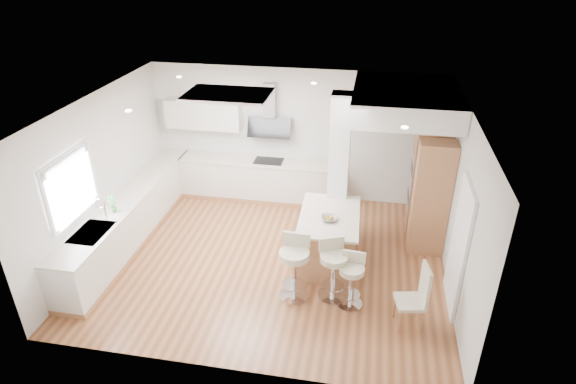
% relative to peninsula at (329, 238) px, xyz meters
% --- Properties ---
extents(ground, '(6.00, 6.00, 0.00)m').
position_rel_peninsula_xyz_m(ground, '(-0.99, -0.16, -0.46)').
color(ground, '#9A5E39').
rests_on(ground, ground).
extents(ceiling, '(6.00, 5.00, 0.02)m').
position_rel_peninsula_xyz_m(ceiling, '(-0.99, -0.16, -0.46)').
color(ceiling, white).
rests_on(ceiling, ground).
extents(wall_back, '(6.00, 0.04, 2.80)m').
position_rel_peninsula_xyz_m(wall_back, '(-0.99, 2.34, 0.94)').
color(wall_back, silver).
rests_on(wall_back, ground).
extents(wall_left, '(0.04, 5.00, 2.80)m').
position_rel_peninsula_xyz_m(wall_left, '(-3.99, -0.16, 0.94)').
color(wall_left, silver).
rests_on(wall_left, ground).
extents(wall_right, '(0.04, 5.00, 2.80)m').
position_rel_peninsula_xyz_m(wall_right, '(2.01, -0.16, 0.94)').
color(wall_right, silver).
rests_on(wall_right, ground).
extents(skylight, '(4.10, 2.10, 0.06)m').
position_rel_peninsula_xyz_m(skylight, '(-1.78, 0.44, 2.31)').
color(skylight, white).
rests_on(skylight, ground).
extents(window_left, '(0.06, 1.28, 1.07)m').
position_rel_peninsula_xyz_m(window_left, '(-3.95, -1.06, 1.23)').
color(window_left, white).
rests_on(window_left, ground).
extents(doorway_right, '(0.05, 1.00, 2.10)m').
position_rel_peninsula_xyz_m(doorway_right, '(1.98, -0.76, 0.54)').
color(doorway_right, '#494039').
rests_on(doorway_right, ground).
extents(counter_left, '(0.63, 4.50, 1.35)m').
position_rel_peninsula_xyz_m(counter_left, '(-3.69, 0.07, -0.01)').
color(counter_left, '#B57A4D').
rests_on(counter_left, ground).
extents(counter_back, '(3.62, 0.63, 2.50)m').
position_rel_peninsula_xyz_m(counter_back, '(-1.91, 2.06, 0.23)').
color(counter_back, '#B57A4D').
rests_on(counter_back, ground).
extents(pillar, '(0.35, 0.35, 2.80)m').
position_rel_peninsula_xyz_m(pillar, '(0.06, 0.79, 0.94)').
color(pillar, white).
rests_on(pillar, ground).
extents(soffit, '(1.78, 2.20, 0.40)m').
position_rel_peninsula_xyz_m(soffit, '(1.11, 1.24, 2.14)').
color(soffit, white).
rests_on(soffit, ground).
extents(oven_column, '(0.63, 1.21, 2.10)m').
position_rel_peninsula_xyz_m(oven_column, '(1.68, 1.06, 0.59)').
color(oven_column, '#B57A4D').
rests_on(oven_column, ground).
extents(peninsula, '(1.04, 1.54, 0.99)m').
position_rel_peninsula_xyz_m(peninsula, '(0.00, 0.00, 0.00)').
color(peninsula, '#B57A4D').
rests_on(peninsula, ground).
extents(bar_stool_a, '(0.51, 0.51, 1.08)m').
position_rel_peninsula_xyz_m(bar_stool_a, '(-0.42, -1.04, 0.14)').
color(bar_stool_a, silver).
rests_on(bar_stool_a, ground).
extents(bar_stool_b, '(0.59, 0.59, 1.01)m').
position_rel_peninsula_xyz_m(bar_stool_b, '(0.17, -0.95, 0.11)').
color(bar_stool_b, silver).
rests_on(bar_stool_b, ground).
extents(bar_stool_c, '(0.44, 0.44, 0.89)m').
position_rel_peninsula_xyz_m(bar_stool_c, '(0.46, -1.08, 0.04)').
color(bar_stool_c, silver).
rests_on(bar_stool_c, ground).
extents(dining_chair, '(0.47, 0.47, 1.04)m').
position_rel_peninsula_xyz_m(dining_chair, '(1.41, -1.38, 0.09)').
color(dining_chair, beige).
rests_on(dining_chair, ground).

